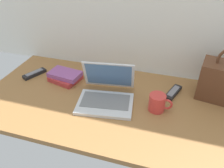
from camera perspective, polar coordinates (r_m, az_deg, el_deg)
desk at (r=1.30m, az=1.17°, el=-5.13°), size 1.60×0.76×0.03m
laptop at (r=1.28m, az=-1.44°, el=-2.42°), size 0.34×0.33×0.21m
coffee_mug at (r=1.23m, az=11.57°, el=-4.63°), size 0.13×0.09×0.10m
remote_control_near at (r=1.61m, az=-19.17°, el=2.52°), size 0.11×0.16×0.02m
remote_control_far at (r=1.39m, az=15.36°, el=-2.07°), size 0.10×0.17×0.02m
book_stack at (r=1.50m, az=-11.85°, el=1.97°), size 0.22×0.19×0.06m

